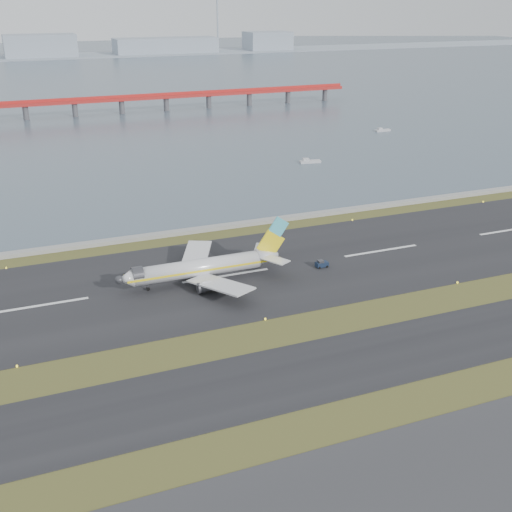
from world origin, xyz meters
The scene contains 11 objects.
ground centered at (0.00, 0.00, 0.00)m, with size 1000.00×1000.00×0.00m, color #334418.
taxiway_strip centered at (0.00, -12.00, 0.05)m, with size 1000.00×18.00×0.10m, color black.
runway_strip centered at (0.00, 30.00, 0.05)m, with size 1000.00×45.00×0.10m, color black.
seawall centered at (0.00, 60.00, 0.50)m, with size 1000.00×2.50×1.00m, color gray.
bay_water centered at (0.00, 460.00, 0.00)m, with size 1400.00×800.00×1.30m, color #424F5E.
red_pier centered at (20.00, 250.00, 7.28)m, with size 260.00×5.00×10.20m.
far_shoreline centered at (13.62, 620.00, 6.07)m, with size 1400.00×80.00×60.50m.
airliner centered at (-5.28, 28.85, 3.46)m, with size 38.52×32.89×12.80m.
pushback_tug centered at (21.88, 26.40, 0.88)m, with size 2.84×1.70×1.81m.
workboat_near centered at (63.55, 116.40, 0.60)m, with size 8.11×3.68×1.90m.
workboat_far centered at (121.26, 157.65, 0.56)m, with size 7.30×2.44×1.76m.
Camera 1 is at (-42.50, -92.91, 57.54)m, focal length 45.00 mm.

